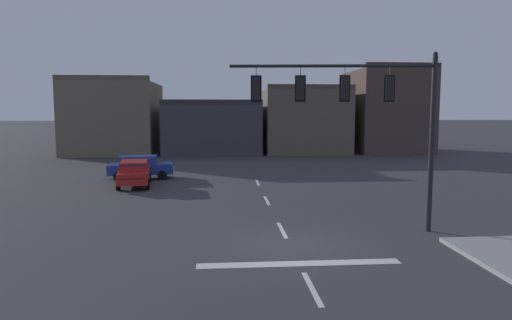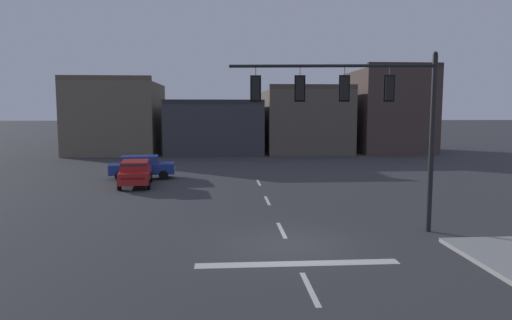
# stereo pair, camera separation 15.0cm
# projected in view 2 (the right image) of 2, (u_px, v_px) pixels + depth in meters

# --- Properties ---
(ground_plane) EXTENTS (400.00, 400.00, 0.00)m
(ground_plane) POSITION_uv_depth(u_px,v_px,m) (289.00, 245.00, 16.19)
(ground_plane) COLOR #353538
(stop_bar_paint) EXTENTS (6.40, 0.50, 0.01)m
(stop_bar_paint) POSITION_uv_depth(u_px,v_px,m) (298.00, 264.00, 14.20)
(stop_bar_paint) COLOR silver
(stop_bar_paint) RESTS_ON ground
(lane_centreline) EXTENTS (0.16, 26.40, 0.01)m
(lane_centreline) POSITION_uv_depth(u_px,v_px,m) (282.00, 230.00, 18.17)
(lane_centreline) COLOR silver
(lane_centreline) RESTS_ON ground
(signal_mast_near_side) EXTENTS (7.90, 1.05, 6.98)m
(signal_mast_near_side) POSITION_uv_depth(u_px,v_px,m) (362.00, 105.00, 17.56)
(signal_mast_near_side) COLOR black
(signal_mast_near_side) RESTS_ON ground
(car_lot_nearside) EXTENTS (2.31, 4.60, 1.61)m
(car_lot_nearside) POSITION_uv_depth(u_px,v_px,m) (136.00, 173.00, 28.68)
(car_lot_nearside) COLOR #A81E1E
(car_lot_nearside) RESTS_ON ground
(car_lot_middle) EXTENTS (4.61, 2.34, 1.61)m
(car_lot_middle) POSITION_uv_depth(u_px,v_px,m) (142.00, 166.00, 31.82)
(car_lot_middle) COLOR navy
(car_lot_middle) RESTS_ON ground
(building_row) EXTENTS (39.54, 11.25, 9.72)m
(building_row) POSITION_uv_depth(u_px,v_px,m) (260.00, 119.00, 51.88)
(building_row) COLOR #665B4C
(building_row) RESTS_ON ground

